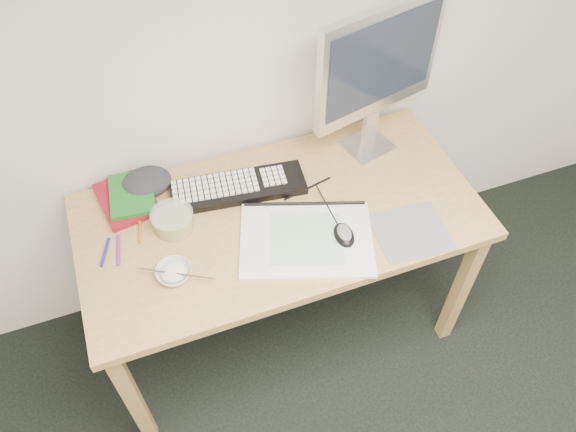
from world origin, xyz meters
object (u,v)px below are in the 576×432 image
Objects in this scene: desk at (280,229)px; monitor at (379,66)px; sketchpad at (306,240)px; keyboard at (238,187)px; rice_bowl at (174,273)px.

monitor reaches higher than desk.
keyboard reaches higher than sketchpad.
desk is 0.21m from keyboard.
sketchpad is at bearing -151.98° from monitor.
rice_bowl is (-0.45, 0.01, 0.01)m from sketchpad.
keyboard is at bearing 171.51° from monitor.
monitor reaches higher than sketchpad.
monitor reaches higher than rice_bowl.
rice_bowl is at bearing -171.88° from monitor.
sketchpad is 0.91× the size of keyboard.
rice_bowl reaches higher than keyboard.
monitor is at bearing 21.80° from rice_bowl.
desk is at bearing 17.52° from rice_bowl.
rice_bowl is (-0.84, -0.34, -0.35)m from monitor.
sketchpad is at bearing -56.98° from keyboard.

